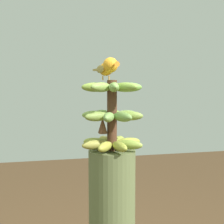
% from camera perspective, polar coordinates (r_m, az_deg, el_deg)
% --- Properties ---
extents(banana_bunch, '(0.26, 0.26, 0.29)m').
position_cam_1_polar(banana_bunch, '(1.24, -0.06, -0.73)').
color(banana_bunch, '#4C2D1E').
rests_on(banana_bunch, banana_tree).
extents(perched_bird, '(0.23, 0.07, 0.09)m').
position_cam_1_polar(perched_bird, '(1.25, -0.83, 8.36)').
color(perched_bird, '#C68933').
rests_on(perched_bird, banana_bunch).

